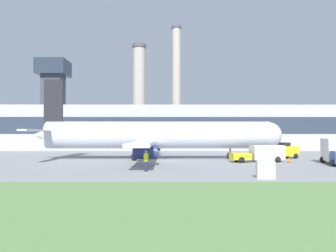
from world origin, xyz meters
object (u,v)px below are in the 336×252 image
(fuel_truck, at_px, (336,152))
(ground_crew_person, at_px, (146,161))
(pushback_tug, at_px, (284,151))
(airplane, at_px, (155,135))
(baggage_truck, at_px, (261,154))

(fuel_truck, height_order, ground_crew_person, fuel_truck)
(pushback_tug, bearing_deg, airplane, -175.23)
(airplane, xyz_separation_m, fuel_truck, (19.77, -7.51, -1.74))
(airplane, relative_size, fuel_truck, 4.95)
(airplane, bearing_deg, fuel_truck, -20.81)
(baggage_truck, bearing_deg, pushback_tug, 50.94)
(ground_crew_person, bearing_deg, baggage_truck, 37.06)
(airplane, xyz_separation_m, ground_crew_person, (-0.26, -14.19, -2.16))
(baggage_truck, relative_size, ground_crew_person, 3.48)
(fuel_truck, distance_m, ground_crew_person, 21.12)
(pushback_tug, relative_size, baggage_truck, 0.59)
(airplane, height_order, ground_crew_person, airplane)
(baggage_truck, bearing_deg, fuel_truck, -22.54)
(baggage_truck, xyz_separation_m, fuel_truck, (7.22, -3.00, 0.36))
(pushback_tug, bearing_deg, baggage_truck, -129.06)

